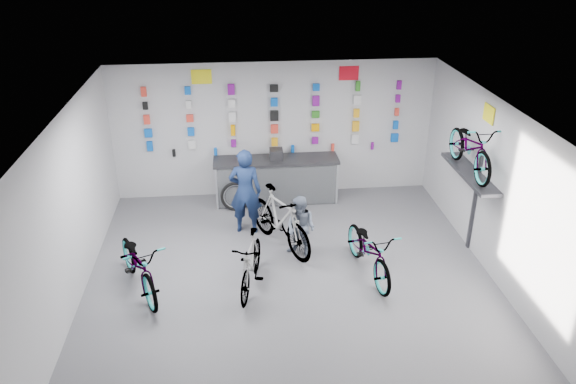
{
  "coord_description": "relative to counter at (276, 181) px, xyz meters",
  "views": [
    {
      "loc": [
        -0.85,
        -7.63,
        5.6
      ],
      "look_at": [
        0.05,
        1.4,
        1.23
      ],
      "focal_mm": 35.0,
      "sensor_mm": 36.0,
      "label": 1
    }
  ],
  "objects": [
    {
      "name": "counter",
      "position": [
        0.0,
        0.0,
        0.0
      ],
      "size": [
        2.7,
        0.66,
        1.0
      ],
      "color": "black",
      "rests_on": "floor"
    },
    {
      "name": "clerk",
      "position": [
        -0.71,
        -1.29,
        0.39
      ],
      "size": [
        0.69,
        0.51,
        1.75
      ],
      "primitive_type": "imported",
      "rotation": [
        0.0,
        0.0,
        2.99
      ],
      "color": "#132349",
      "rests_on": "floor"
    },
    {
      "name": "wall_right",
      "position": [
        3.5,
        -3.54,
        1.01
      ],
      "size": [
        0.0,
        8.0,
        8.0
      ],
      "primitive_type": "plane",
      "rotation": [
        1.57,
        0.0,
        -1.57
      ],
      "color": "silver",
      "rests_on": "floor"
    },
    {
      "name": "bike_wall",
      "position": [
        3.25,
        -2.34,
        1.57
      ],
      "size": [
        0.63,
        1.8,
        0.95
      ],
      "primitive_type": "imported",
      "color": "gray",
      "rests_on": "wall_bracket"
    },
    {
      "name": "bike_right",
      "position": [
        1.37,
        -3.04,
        0.0
      ],
      "size": [
        0.94,
        1.94,
        0.98
      ],
      "primitive_type": "imported",
      "rotation": [
        0.0,
        0.0,
        0.16
      ],
      "color": "gray",
      "rests_on": "floor"
    },
    {
      "name": "sign_right",
      "position": [
        1.6,
        0.44,
        2.23
      ],
      "size": [
        0.42,
        0.02,
        0.3
      ],
      "primitive_type": "cube",
      "color": "red",
      "rests_on": "wall_back"
    },
    {
      "name": "bike_left",
      "position": [
        -2.54,
        -3.13,
        0.02
      ],
      "size": [
        1.39,
        2.02,
        1.01
      ],
      "primitive_type": "imported",
      "rotation": [
        0.0,
        0.0,
        0.42
      ],
      "color": "gray",
      "rests_on": "floor"
    },
    {
      "name": "register",
      "position": [
        0.0,
        0.01,
        0.62
      ],
      "size": [
        0.28,
        0.3,
        0.22
      ],
      "primitive_type": "cube",
      "rotation": [
        0.0,
        0.0,
        -0.01
      ],
      "color": "black",
      "rests_on": "counter"
    },
    {
      "name": "sign_left",
      "position": [
        -1.5,
        0.44,
        2.23
      ],
      "size": [
        0.42,
        0.02,
        0.3
      ],
      "primitive_type": "cube",
      "color": "yellow",
      "rests_on": "wall_back"
    },
    {
      "name": "bike_service",
      "position": [
        -0.08,
        -1.98,
        0.1
      ],
      "size": [
        1.43,
        1.99,
        1.18
      ],
      "primitive_type": "imported",
      "rotation": [
        0.0,
        0.0,
        0.5
      ],
      "color": "gray",
      "rests_on": "floor"
    },
    {
      "name": "wall_bracket",
      "position": [
        3.33,
        -2.34,
        0.98
      ],
      "size": [
        0.39,
        1.9,
        2.0
      ],
      "color": "#333338",
      "rests_on": "wall_right"
    },
    {
      "name": "merch_wall",
      "position": [
        -0.01,
        0.39,
        1.29
      ],
      "size": [
        5.56,
        0.08,
        1.56
      ],
      "color": "blue",
      "rests_on": "wall_back"
    },
    {
      "name": "spare_wheel",
      "position": [
        -0.9,
        -0.37,
        -0.16
      ],
      "size": [
        0.65,
        0.17,
        0.65
      ],
      "rotation": [
        0.0,
        0.0,
        -0.04
      ],
      "color": "black",
      "rests_on": "floor"
    },
    {
      "name": "floor",
      "position": [
        0.0,
        -3.54,
        -0.49
      ],
      "size": [
        8.0,
        8.0,
        0.0
      ],
      "primitive_type": "plane",
      "color": "#4F5054",
      "rests_on": "ground"
    },
    {
      "name": "customer",
      "position": [
        0.26,
        -2.33,
        0.11
      ],
      "size": [
        0.74,
        0.71,
        1.2
      ],
      "primitive_type": "imported",
      "rotation": [
        0.0,
        0.0,
        -0.67
      ],
      "color": "slate",
      "rests_on": "floor"
    },
    {
      "name": "sign_side",
      "position": [
        3.48,
        -2.34,
        2.16
      ],
      "size": [
        0.02,
        0.4,
        0.3
      ],
      "primitive_type": "cube",
      "color": "yellow",
      "rests_on": "wall_right"
    },
    {
      "name": "wall_left",
      "position": [
        -3.5,
        -3.54,
        1.01
      ],
      "size": [
        0.0,
        8.0,
        8.0
      ],
      "primitive_type": "plane",
      "rotation": [
        1.57,
        0.0,
        1.57
      ],
      "color": "silver",
      "rests_on": "floor"
    },
    {
      "name": "bike_center",
      "position": [
        -0.69,
        -3.25,
        0.0
      ],
      "size": [
        0.82,
        1.68,
        0.97
      ],
      "primitive_type": "imported",
      "rotation": [
        0.0,
        0.0,
        -0.23
      ],
      "color": "gray",
      "rests_on": "floor"
    },
    {
      "name": "ceiling",
      "position": [
        0.0,
        -3.54,
        2.51
      ],
      "size": [
        8.0,
        8.0,
        0.0
      ],
      "primitive_type": "plane",
      "rotation": [
        3.14,
        0.0,
        0.0
      ],
      "color": "white",
      "rests_on": "wall_back"
    },
    {
      "name": "wall_back",
      "position": [
        0.0,
        0.46,
        1.01
      ],
      "size": [
        7.0,
        0.0,
        7.0
      ],
      "primitive_type": "plane",
      "rotation": [
        1.57,
        0.0,
        0.0
      ],
      "color": "silver",
      "rests_on": "floor"
    }
  ]
}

